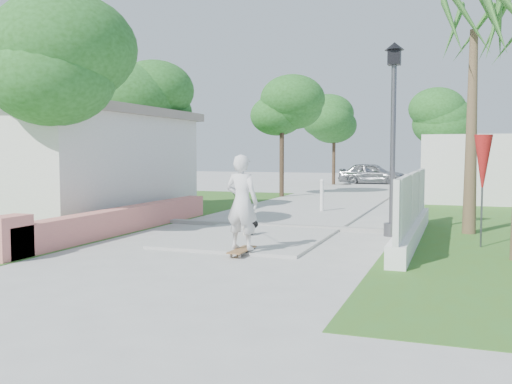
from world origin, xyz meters
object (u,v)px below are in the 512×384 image
at_px(street_lamp, 393,131).
at_px(patio_umbrella, 483,165).
at_px(parked_car, 372,174).
at_px(dog, 250,228).
at_px(skateboarder, 242,206).
at_px(bollard, 322,195).

distance_m(street_lamp, patio_umbrella, 2.27).
bearing_deg(street_lamp, parked_car, 99.44).
distance_m(patio_umbrella, dog, 5.15).
bearing_deg(skateboarder, parked_car, -80.74).
bearing_deg(patio_umbrella, bollard, 129.91).
height_order(patio_umbrella, skateboarder, patio_umbrella).
bearing_deg(dog, street_lamp, 41.92).
bearing_deg(street_lamp, patio_umbrella, -27.76).
xyz_separation_m(patio_umbrella, dog, (-4.92, -0.31, -1.47)).
xyz_separation_m(bollard, parked_car, (-0.81, 16.64, 0.08)).
bearing_deg(patio_umbrella, parked_car, 103.74).
bearing_deg(patio_umbrella, skateboarder, -159.49).
xyz_separation_m(street_lamp, dog, (-3.02, -1.31, -2.21)).
distance_m(bollard, skateboarder, 7.22).
distance_m(dog, parked_car, 22.45).
distance_m(bollard, parked_car, 16.66).
bearing_deg(street_lamp, bollard, 120.96).
height_order(skateboarder, parked_car, skateboarder).
xyz_separation_m(street_lamp, skateboarder, (-2.67, -2.71, -1.57)).
bearing_deg(street_lamp, dog, -156.61).
relative_size(street_lamp, patio_umbrella, 1.93).
bearing_deg(dog, patio_umbrella, 22.11).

